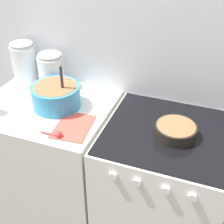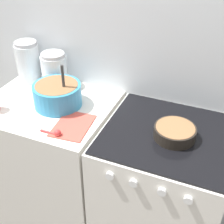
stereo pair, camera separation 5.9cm
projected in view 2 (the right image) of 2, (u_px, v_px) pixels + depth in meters
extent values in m
cube|color=silver|center=(128.00, 50.00, 1.80)|extent=(4.47, 0.05, 2.40)
cube|color=silver|center=(56.00, 163.00, 2.07)|extent=(0.74, 0.62, 0.94)
cube|color=white|center=(159.00, 196.00, 1.85)|extent=(0.66, 0.62, 0.93)
cube|color=black|center=(167.00, 134.00, 1.59)|extent=(0.63, 0.59, 0.01)
cylinder|color=white|center=(110.00, 176.00, 1.44)|extent=(0.04, 0.02, 0.04)
cylinder|color=white|center=(133.00, 183.00, 1.41)|extent=(0.04, 0.02, 0.04)
cylinder|color=white|center=(162.00, 192.00, 1.36)|extent=(0.04, 0.02, 0.04)
cylinder|color=white|center=(188.00, 200.00, 1.33)|extent=(0.04, 0.02, 0.04)
cylinder|color=#338CBF|center=(57.00, 95.00, 1.77)|extent=(0.27, 0.27, 0.13)
cylinder|color=#8C603D|center=(57.00, 90.00, 1.75)|extent=(0.24, 0.24, 0.07)
cylinder|color=#333333|center=(64.00, 85.00, 1.71)|extent=(0.02, 0.02, 0.24)
cylinder|color=black|center=(175.00, 132.00, 1.54)|extent=(0.21, 0.21, 0.06)
cylinder|color=#8C603D|center=(175.00, 131.00, 1.53)|extent=(0.19, 0.19, 0.05)
cylinder|color=silver|center=(29.00, 63.00, 1.99)|extent=(0.15, 0.15, 0.24)
cylinder|color=silver|center=(30.00, 70.00, 2.02)|extent=(0.13, 0.13, 0.15)
cylinder|color=#B2B2B7|center=(25.00, 43.00, 1.92)|extent=(0.14, 0.14, 0.02)
cylinder|color=silver|center=(54.00, 71.00, 1.94)|extent=(0.16, 0.16, 0.20)
cylinder|color=red|center=(55.00, 77.00, 1.96)|extent=(0.14, 0.14, 0.12)
cylinder|color=#B2B2B7|center=(53.00, 55.00, 1.88)|extent=(0.14, 0.14, 0.02)
cube|color=#CC4C3F|center=(73.00, 126.00, 1.63)|extent=(0.20, 0.26, 0.01)
cylinder|color=red|center=(48.00, 132.00, 1.58)|extent=(0.09, 0.01, 0.01)
sphere|color=red|center=(58.00, 133.00, 1.55)|extent=(0.04, 0.04, 0.04)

